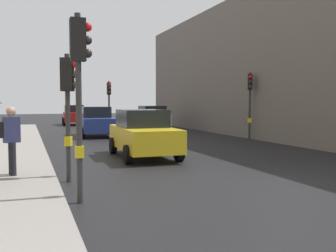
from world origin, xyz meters
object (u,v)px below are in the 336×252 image
car_blue_van (96,121)px  traffic_light_far_median (109,97)px  car_red_sedan (74,115)px  traffic_light_near_left (80,73)px  car_silver_hatchback (151,118)px  car_yellow_taxi (143,133)px  pedestrian_with_grey_backpack (10,137)px  traffic_light_near_right (68,94)px  traffic_light_mid_street (250,93)px

car_blue_van → traffic_light_far_median: bearing=66.4°
car_red_sedan → car_blue_van: (-0.08, -12.04, 0.00)m
traffic_light_near_left → car_silver_hatchback: traffic_light_near_left is taller
car_silver_hatchback → car_yellow_taxi: same height
traffic_light_near_left → car_yellow_taxi: traffic_light_near_left is taller
traffic_light_far_median → car_silver_hatchback: (3.28, 0.60, -1.53)m
pedestrian_with_grey_backpack → car_red_sedan: bearing=79.7°
traffic_light_far_median → traffic_light_near_right: 16.86m
traffic_light_far_median → car_blue_van: (-1.49, -3.42, -1.53)m
car_silver_hatchback → traffic_light_near_left: bearing=-111.9°
car_red_sedan → traffic_light_far_median: bearing=-80.7°
pedestrian_with_grey_backpack → traffic_light_near_right: bearing=-22.9°
traffic_light_mid_street → traffic_light_near_right: bearing=-143.0°
car_silver_hatchback → car_yellow_taxi: bearing=-109.2°
traffic_light_far_median → car_blue_van: size_ratio=0.81×
traffic_light_mid_street → traffic_light_near_left: 14.31m
car_yellow_taxi → traffic_light_far_median: bearing=84.0°
traffic_light_mid_street → traffic_light_near_left: (-10.29, -9.94, 0.11)m
traffic_light_mid_street → car_yellow_taxi: size_ratio=0.85×
car_silver_hatchback → car_yellow_taxi: 14.08m
traffic_light_near_right → car_blue_van: traffic_light_near_right is taller
car_silver_hatchback → traffic_light_far_median: bearing=-169.7°
car_silver_hatchback → pedestrian_with_grey_backpack: 18.65m
traffic_light_far_median → car_silver_hatchback: 3.67m
car_silver_hatchback → car_blue_van: same height
traffic_light_far_median → pedestrian_with_grey_backpack: bearing=-110.3°
traffic_light_near_left → car_yellow_taxi: 6.75m
traffic_light_near_left → car_yellow_taxi: (3.04, 5.76, -1.74)m
traffic_light_mid_street → car_yellow_taxi: traffic_light_mid_street is taller
car_red_sedan → car_yellow_taxi: 21.33m
traffic_light_near_right → car_silver_hatchback: size_ratio=0.77×
traffic_light_mid_street → traffic_light_near_right: size_ratio=1.11×
car_red_sedan → car_blue_van: size_ratio=1.00×
traffic_light_far_median → pedestrian_with_grey_backpack: 16.77m
traffic_light_mid_street → traffic_light_far_median: bearing=124.7°
traffic_light_near_left → pedestrian_with_grey_backpack: traffic_light_near_left is taller
traffic_light_mid_street → pedestrian_with_grey_backpack: bearing=-148.6°
traffic_light_near_left → traffic_light_near_right: bearing=90.0°
traffic_light_near_right → car_silver_hatchback: traffic_light_near_right is taller
traffic_light_near_right → traffic_light_near_left: traffic_light_near_left is taller
traffic_light_mid_street → traffic_light_near_left: traffic_light_near_left is taller
car_yellow_taxi → pedestrian_with_grey_backpack: 5.38m
traffic_light_near_right → pedestrian_with_grey_backpack: traffic_light_near_right is taller
car_blue_van → car_silver_hatchback: bearing=40.1°
car_yellow_taxi → pedestrian_with_grey_backpack: size_ratio=2.40×
traffic_light_far_median → pedestrian_with_grey_backpack: (-5.81, -15.68, -1.24)m
traffic_light_near_left → car_blue_van: size_ratio=0.88×
car_yellow_taxi → car_blue_van: same height
traffic_light_near_right → car_red_sedan: traffic_light_near_right is taller
traffic_light_mid_street → car_red_sedan: (-7.31, 17.15, -1.63)m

